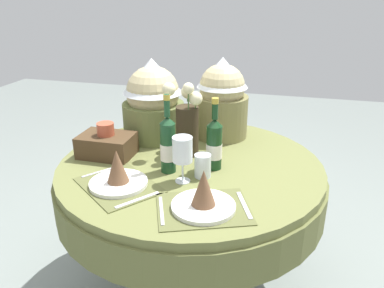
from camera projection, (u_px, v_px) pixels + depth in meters
name	position (u px, v px, depth m)	size (l,w,h in m)	color
ground	(191.00, 283.00, 2.07)	(8.00, 8.00, 0.00)	gray
dining_table	(190.00, 187.00, 1.84)	(1.25, 1.25, 0.72)	olive
place_setting_left	(118.00, 175.00, 1.57)	(0.43, 0.41, 0.16)	brown
place_setting_right	(204.00, 198.00, 1.40)	(0.41, 0.37, 0.16)	brown
flower_vase	(187.00, 122.00, 1.82)	(0.18, 0.18, 0.37)	#332819
wine_bottle_left	(214.00, 144.00, 1.69)	(0.07, 0.07, 0.33)	#143819
wine_bottle_right	(168.00, 144.00, 1.66)	(0.07, 0.07, 0.35)	#194223
wine_glass_right	(182.00, 150.00, 1.56)	(0.08, 0.08, 0.20)	silver
tumbler_near_right	(203.00, 166.00, 1.64)	(0.07, 0.07, 0.10)	silver
gift_tub_back_left	(153.00, 97.00, 2.01)	(0.33, 0.33, 0.43)	olive
gift_tub_back_centre	(222.00, 96.00, 2.03)	(0.28, 0.28, 0.43)	olive
woven_basket_side_left	(107.00, 144.00, 1.85)	(0.26, 0.18, 0.17)	#47331E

